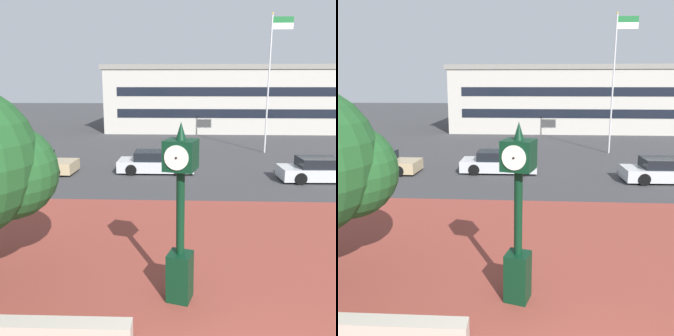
{
  "view_description": "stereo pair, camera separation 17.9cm",
  "coord_description": "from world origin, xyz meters",
  "views": [
    {
      "loc": [
        -1.41,
        -4.38,
        5.07
      ],
      "look_at": [
        -1.74,
        3.6,
        3.23
      ],
      "focal_mm": 38.62,
      "sensor_mm": 36.0,
      "label": 1
    },
    {
      "loc": [
        -1.23,
        -4.37,
        5.07
      ],
      "look_at": [
        -1.74,
        3.6,
        3.23
      ],
      "focal_mm": 38.62,
      "sensor_mm": 36.0,
      "label": 2
    }
  ],
  "objects": [
    {
      "name": "civic_building",
      "position": [
        4.81,
        39.17,
        3.57
      ],
      "size": [
        29.59,
        11.96,
        7.12
      ],
      "color": "#B2ADA3",
      "rests_on": "ground"
    },
    {
      "name": "plaza_brick_paving",
      "position": [
        0.0,
        3.55,
        0.0
      ],
      "size": [
        44.0,
        15.11,
        0.01
      ],
      "primitive_type": "cube",
      "color": "brown",
      "rests_on": "ground"
    },
    {
      "name": "car_street_near",
      "position": [
        -3.02,
        16.51,
        0.57
      ],
      "size": [
        4.46,
        1.96,
        1.28
      ],
      "rotation": [
        0.0,
        0.0,
        4.71
      ],
      "color": "#B7BABF",
      "rests_on": "ground"
    },
    {
      "name": "street_clock",
      "position": [
        -1.45,
        3.46,
        2.08
      ],
      "size": [
        0.83,
        0.85,
        4.3
      ],
      "rotation": [
        0.0,
        0.0,
        -0.27
      ],
      "color": "black",
      "rests_on": "ground"
    },
    {
      "name": "car_street_mid",
      "position": [
        -10.0,
        15.96,
        0.57
      ],
      "size": [
        4.61,
        2.06,
        1.28
      ],
      "rotation": [
        0.0,
        0.0,
        4.68
      ],
      "color": "tan",
      "rests_on": "ground"
    },
    {
      "name": "car_street_far",
      "position": [
        6.04,
        14.91,
        0.57
      ],
      "size": [
        4.5,
        2.01,
        1.28
      ],
      "rotation": [
        0.0,
        0.0,
        4.74
      ],
      "color": "#B7BABF",
      "rests_on": "ground"
    },
    {
      "name": "planter_wall",
      "position": [
        -3.98,
        1.79,
        0.25
      ],
      "size": [
        3.2,
        0.43,
        0.5
      ],
      "primitive_type": "cube",
      "rotation": [
        0.0,
        0.0,
        0.01
      ],
      "color": "#ADA393",
      "rests_on": "ground"
    },
    {
      "name": "flagpole_primary",
      "position": [
        5.01,
        23.23,
        5.8
      ],
      "size": [
        1.58,
        0.14,
        10.09
      ],
      "color": "silver",
      "rests_on": "ground"
    }
  ]
}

